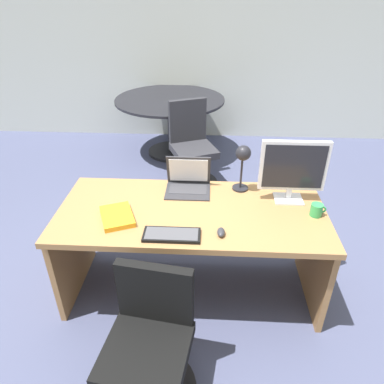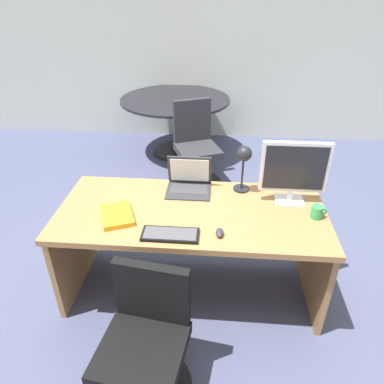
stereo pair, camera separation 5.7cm
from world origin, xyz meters
TOP-DOWN VIEW (x-y plane):
  - ground at (0.00, 1.50)m, footprint 12.00×12.00m
  - back_wall at (0.00, 3.29)m, footprint 10.00×0.10m
  - desk at (0.00, 0.05)m, footprint 1.85×0.83m
  - monitor at (0.69, 0.17)m, footprint 0.46×0.16m
  - laptop at (-0.04, 0.30)m, footprint 0.33×0.27m
  - keyboard at (-0.11, -0.30)m, footprint 0.35×0.15m
  - mouse at (0.20, -0.27)m, footprint 0.05×0.09m
  - desk_lamp at (0.35, 0.28)m, footprint 0.12×0.15m
  - book at (-0.49, -0.13)m, footprint 0.29×0.33m
  - coffee_mug at (0.84, -0.02)m, footprint 0.10×0.08m
  - office_chair at (-0.19, -0.79)m, footprint 0.56×0.56m
  - meeting_table at (-0.43, 2.56)m, footprint 1.44×1.44m
  - meeting_chair_near at (-0.09, 1.74)m, footprint 0.60×0.61m

SIDE VIEW (x-z plane):
  - ground at x=0.00m, z-range 0.00..0.00m
  - office_chair at x=-0.19m, z-range -0.08..0.73m
  - meeting_chair_near at x=-0.09m, z-range -0.09..0.88m
  - desk at x=0.00m, z-range 0.18..0.93m
  - meeting_table at x=-0.43m, z-range 0.20..0.98m
  - keyboard at x=-0.11m, z-range 0.75..0.77m
  - book at x=-0.49m, z-range 0.75..0.79m
  - mouse at x=0.20m, z-range 0.75..0.79m
  - coffee_mug at x=0.84m, z-range 0.75..0.84m
  - laptop at x=-0.04m, z-range 0.70..0.95m
  - monitor at x=0.69m, z-range 0.78..1.23m
  - desk_lamp at x=0.35m, z-range 0.83..1.20m
  - back_wall at x=0.00m, z-range 0.00..2.80m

